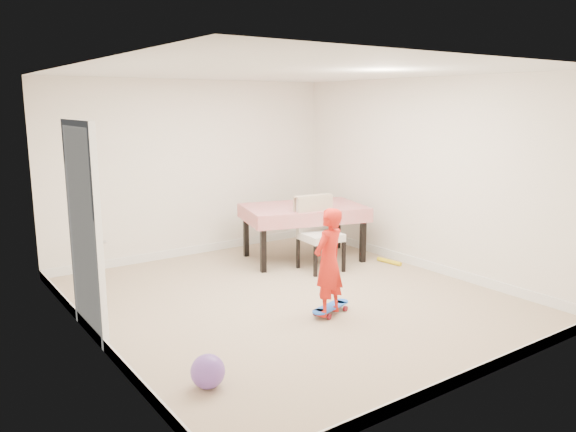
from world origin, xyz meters
TOP-DOWN VIEW (x-y plane):
  - ground at (0.00, 0.00)m, footprint 5.00×5.00m
  - ceiling at (0.00, 0.00)m, footprint 4.50×5.00m
  - wall_back at (0.00, 2.48)m, footprint 4.50×0.04m
  - wall_front at (0.00, -2.48)m, footprint 4.50×0.04m
  - wall_left at (-2.23, 0.00)m, footprint 0.04×5.00m
  - wall_right at (2.23, 0.00)m, footprint 0.04×5.00m
  - door at (-2.22, 0.30)m, footprint 0.11×0.94m
  - baseboard_back at (0.00, 2.49)m, footprint 4.50×0.02m
  - baseboard_front at (0.00, -2.49)m, footprint 4.50×0.02m
  - baseboard_left at (-2.24, 0.00)m, footprint 0.02×5.00m
  - baseboard_right at (2.24, 0.00)m, footprint 0.02×5.00m
  - dining_table at (1.15, 1.30)m, footprint 1.92×1.48m
  - dining_chair at (1.01, 0.71)m, footprint 0.62×0.69m
  - skateboard at (0.08, -0.63)m, footprint 0.61×0.35m
  - child at (-0.01, -0.70)m, footprint 0.48×0.39m
  - balloon at (-1.77, -1.33)m, footprint 0.28×0.28m
  - foam_toy at (2.02, 0.39)m, footprint 0.12×0.40m

SIDE VIEW (x-z plane):
  - ground at x=0.00m, z-range 0.00..0.00m
  - foam_toy at x=2.02m, z-range 0.00..0.06m
  - skateboard at x=0.08m, z-range 0.00..0.09m
  - baseboard_back at x=0.00m, z-range 0.00..0.12m
  - baseboard_front at x=0.00m, z-range 0.00..0.12m
  - baseboard_left at x=-2.24m, z-range 0.00..0.12m
  - baseboard_right at x=2.24m, z-range 0.00..0.12m
  - balloon at x=-1.77m, z-range 0.00..0.28m
  - dining_table at x=1.15m, z-range 0.00..0.80m
  - dining_chair at x=1.01m, z-range 0.00..1.02m
  - child at x=-0.01m, z-range 0.00..1.16m
  - door at x=-2.22m, z-range -0.03..2.08m
  - wall_back at x=0.00m, z-range 0.00..2.60m
  - wall_front at x=0.00m, z-range 0.00..2.60m
  - wall_left at x=-2.23m, z-range 0.00..2.60m
  - wall_right at x=2.23m, z-range 0.00..2.60m
  - ceiling at x=0.00m, z-range 2.56..2.60m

